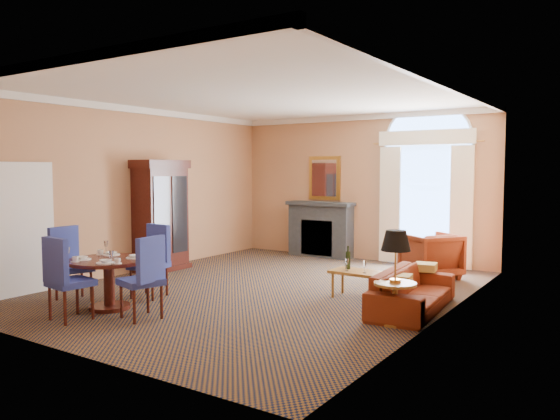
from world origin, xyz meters
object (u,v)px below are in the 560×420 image
Objects in this scene: armchair at (431,255)px; coffee_table at (357,272)px; armoire at (161,217)px; side_table at (395,265)px; sofa at (412,290)px; dining_table at (109,272)px.

coffee_table is (-0.43, -2.22, -0.01)m from armchair.
armchair is (4.72, 2.20, -0.64)m from armoire.
armoire is at bearing 168.79° from side_table.
side_table is (0.05, -0.79, 0.49)m from sofa.
dining_table is at bearing -58.07° from armoire.
sofa is (3.66, 2.32, -0.25)m from dining_table.
armchair reaches higher than coffee_table.
side_table reaches higher than dining_table.
armoire is at bearing 121.93° from dining_table.
dining_table is 4.02m from side_table.
side_table is at bearing 179.57° from sofa.
dining_table is (1.61, -2.58, -0.51)m from armoire.
sofa is 1.02m from coffee_table.
armchair is 0.76× the size of side_table.
dining_table reaches higher than coffee_table.
armchair is (-0.55, 2.47, 0.13)m from sofa.
coffee_table is (4.29, -0.02, -0.64)m from armoire.
sofa is at bearing -12.36° from coffee_table.
armoire is 5.33m from sofa.
dining_table is 1.34× the size of coffee_table.
armoire is 1.82× the size of side_table.
side_table is at bearing -11.21° from armoire.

